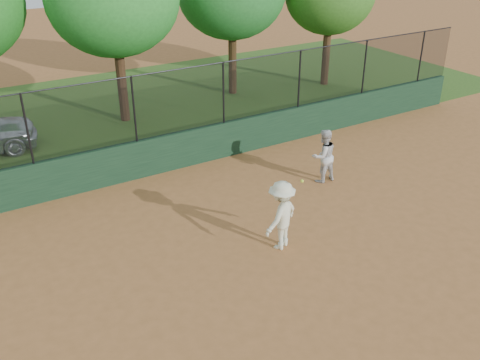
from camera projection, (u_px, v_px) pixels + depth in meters
ground at (260, 272)px, 12.20m from camera, size 80.00×80.00×0.00m
back_wall at (154, 156)px, 16.50m from camera, size 26.00×0.20×1.20m
grass_strip at (95, 116)px, 21.33m from camera, size 36.00×12.00×0.01m
player_second at (323, 156)px, 15.95m from camera, size 0.82×0.64×1.65m
player_main at (281, 215)px, 12.74m from camera, size 1.31×1.06×1.94m
fence_assembly at (149, 105)px, 15.74m from camera, size 26.00×0.06×2.00m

